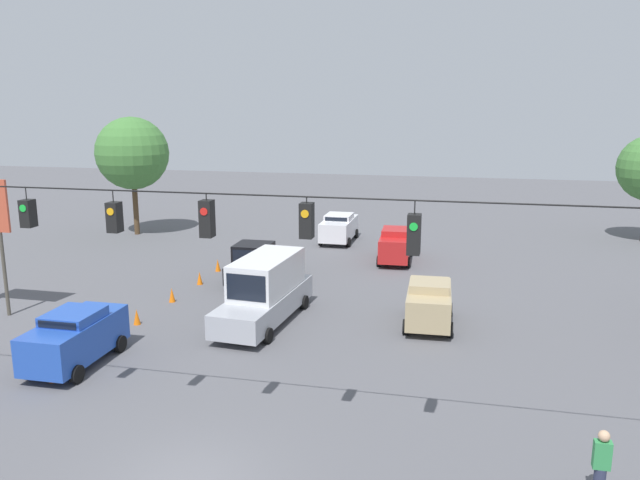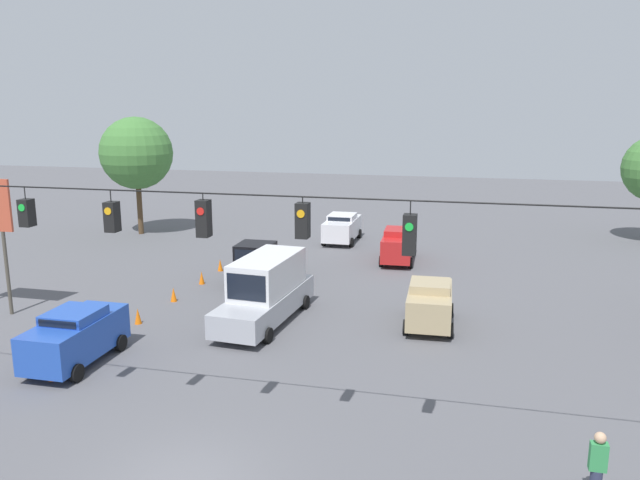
{
  "view_description": "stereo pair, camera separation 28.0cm",
  "coord_description": "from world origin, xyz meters",
  "px_view_note": "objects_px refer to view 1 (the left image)",
  "views": [
    {
      "loc": [
        -6.41,
        12.86,
        9.35
      ],
      "look_at": [
        -1.09,
        -10.34,
        4.14
      ],
      "focal_mm": 35.0,
      "sensor_mm": 36.0,
      "label": 1
    },
    {
      "loc": [
        -6.68,
        12.8,
        9.35
      ],
      "look_at": [
        -1.09,
        -10.34,
        4.14
      ],
      "focal_mm": 35.0,
      "sensor_mm": 36.0,
      "label": 2
    }
  ],
  "objects_px": {
    "pickup_truck_black_withflow_far": "(257,262)",
    "traffic_cone_farthest": "(218,265)",
    "traffic_cone_fourth": "(172,295)",
    "overhead_signal_span": "(214,269)",
    "traffic_cone_nearest": "(52,372)",
    "traffic_cone_second": "(97,342)",
    "pedestrian": "(601,465)",
    "sedan_white_withflow_deep": "(339,227)",
    "box_truck_silver_withflow_mid": "(266,290)",
    "sedan_tan_oncoming_far": "(429,302)",
    "sedan_blue_parked_shoulder": "(75,337)",
    "traffic_cone_fifth": "(200,278)",
    "sedan_red_oncoming_deep": "(395,244)",
    "traffic_cone_third": "(137,317)",
    "tree_horizon_right": "(132,154)"
  },
  "relations": [
    {
      "from": "sedan_red_oncoming_deep",
      "to": "traffic_cone_third",
      "type": "distance_m",
      "value": 16.73
    },
    {
      "from": "traffic_cone_third",
      "to": "pickup_truck_black_withflow_far",
      "type": "bearing_deg",
      "value": -109.95
    },
    {
      "from": "box_truck_silver_withflow_mid",
      "to": "traffic_cone_third",
      "type": "height_order",
      "value": "box_truck_silver_withflow_mid"
    },
    {
      "from": "traffic_cone_nearest",
      "to": "traffic_cone_second",
      "type": "distance_m",
      "value": 2.77
    },
    {
      "from": "box_truck_silver_withflow_mid",
      "to": "traffic_cone_second",
      "type": "bearing_deg",
      "value": 41.46
    },
    {
      "from": "sedan_blue_parked_shoulder",
      "to": "box_truck_silver_withflow_mid",
      "type": "distance_m",
      "value": 8.03
    },
    {
      "from": "box_truck_silver_withflow_mid",
      "to": "sedan_red_oncoming_deep",
      "type": "height_order",
      "value": "box_truck_silver_withflow_mid"
    },
    {
      "from": "overhead_signal_span",
      "to": "traffic_cone_fourth",
      "type": "height_order",
      "value": "overhead_signal_span"
    },
    {
      "from": "sedan_tan_oncoming_far",
      "to": "pedestrian",
      "type": "height_order",
      "value": "sedan_tan_oncoming_far"
    },
    {
      "from": "traffic_cone_nearest",
      "to": "traffic_cone_farthest",
      "type": "distance_m",
      "value": 14.84
    },
    {
      "from": "sedan_blue_parked_shoulder",
      "to": "pickup_truck_black_withflow_far",
      "type": "xyz_separation_m",
      "value": [
        -2.85,
        -12.13,
        -0.08
      ]
    },
    {
      "from": "overhead_signal_span",
      "to": "pedestrian",
      "type": "distance_m",
      "value": 10.66
    },
    {
      "from": "traffic_cone_nearest",
      "to": "traffic_cone_third",
      "type": "distance_m",
      "value": 5.81
    },
    {
      "from": "overhead_signal_span",
      "to": "pedestrian",
      "type": "bearing_deg",
      "value": 177.83
    },
    {
      "from": "sedan_red_oncoming_deep",
      "to": "traffic_cone_farthest",
      "type": "height_order",
      "value": "sedan_red_oncoming_deep"
    },
    {
      "from": "pickup_truck_black_withflow_far",
      "to": "tree_horizon_right",
      "type": "relative_size",
      "value": 0.63
    },
    {
      "from": "pickup_truck_black_withflow_far",
      "to": "sedan_red_oncoming_deep",
      "type": "distance_m",
      "value": 8.99
    },
    {
      "from": "traffic_cone_fourth",
      "to": "traffic_cone_fifth",
      "type": "relative_size",
      "value": 1.0
    },
    {
      "from": "sedan_blue_parked_shoulder",
      "to": "box_truck_silver_withflow_mid",
      "type": "relative_size",
      "value": 0.62
    },
    {
      "from": "traffic_cone_nearest",
      "to": "traffic_cone_fifth",
      "type": "bearing_deg",
      "value": -90.59
    },
    {
      "from": "pickup_truck_black_withflow_far",
      "to": "sedan_white_withflow_deep",
      "type": "bearing_deg",
      "value": -103.31
    },
    {
      "from": "traffic_cone_nearest",
      "to": "traffic_cone_third",
      "type": "height_order",
      "value": "same"
    },
    {
      "from": "pickup_truck_black_withflow_far",
      "to": "traffic_cone_farthest",
      "type": "relative_size",
      "value": 7.75
    },
    {
      "from": "sedan_red_oncoming_deep",
      "to": "traffic_cone_fourth",
      "type": "height_order",
      "value": "sedan_red_oncoming_deep"
    },
    {
      "from": "box_truck_silver_withflow_mid",
      "to": "sedan_tan_oncoming_far",
      "type": "height_order",
      "value": "box_truck_silver_withflow_mid"
    },
    {
      "from": "box_truck_silver_withflow_mid",
      "to": "traffic_cone_fourth",
      "type": "bearing_deg",
      "value": -16.59
    },
    {
      "from": "pickup_truck_black_withflow_far",
      "to": "traffic_cone_fourth",
      "type": "distance_m",
      "value": 5.38
    },
    {
      "from": "overhead_signal_span",
      "to": "box_truck_silver_withflow_mid",
      "type": "height_order",
      "value": "overhead_signal_span"
    },
    {
      "from": "pickup_truck_black_withflow_far",
      "to": "sedan_tan_oncoming_far",
      "type": "distance_m",
      "value": 10.74
    },
    {
      "from": "sedan_blue_parked_shoulder",
      "to": "tree_horizon_right",
      "type": "distance_m",
      "value": 24.27
    },
    {
      "from": "box_truck_silver_withflow_mid",
      "to": "traffic_cone_farthest",
      "type": "relative_size",
      "value": 10.18
    },
    {
      "from": "sedan_tan_oncoming_far",
      "to": "traffic_cone_second",
      "type": "height_order",
      "value": "sedan_tan_oncoming_far"
    },
    {
      "from": "sedan_white_withflow_deep",
      "to": "traffic_cone_nearest",
      "type": "bearing_deg",
      "value": 77.64
    },
    {
      "from": "box_truck_silver_withflow_mid",
      "to": "sedan_red_oncoming_deep",
      "type": "bearing_deg",
      "value": -110.1
    },
    {
      "from": "traffic_cone_farthest",
      "to": "traffic_cone_fourth",
      "type": "bearing_deg",
      "value": 89.87
    },
    {
      "from": "sedan_blue_parked_shoulder",
      "to": "traffic_cone_fifth",
      "type": "xyz_separation_m",
      "value": [
        -0.17,
        -10.64,
        -0.71
      ]
    },
    {
      "from": "pedestrian",
      "to": "box_truck_silver_withflow_mid",
      "type": "bearing_deg",
      "value": -41.66
    },
    {
      "from": "box_truck_silver_withflow_mid",
      "to": "sedan_white_withflow_deep",
      "type": "bearing_deg",
      "value": -89.95
    },
    {
      "from": "box_truck_silver_withflow_mid",
      "to": "traffic_cone_nearest",
      "type": "height_order",
      "value": "box_truck_silver_withflow_mid"
    },
    {
      "from": "sedan_white_withflow_deep",
      "to": "traffic_cone_nearest",
      "type": "relative_size",
      "value": 6.59
    },
    {
      "from": "traffic_cone_fourth",
      "to": "traffic_cone_fifth",
      "type": "bearing_deg",
      "value": -91.56
    },
    {
      "from": "traffic_cone_second",
      "to": "pedestrian",
      "type": "xyz_separation_m",
      "value": [
        -17.0,
        5.66,
        0.6
      ]
    },
    {
      "from": "overhead_signal_span",
      "to": "traffic_cone_nearest",
      "type": "distance_m",
      "value": 8.93
    },
    {
      "from": "sedan_blue_parked_shoulder",
      "to": "sedan_red_oncoming_deep",
      "type": "bearing_deg",
      "value": -118.41
    },
    {
      "from": "traffic_cone_third",
      "to": "traffic_cone_fourth",
      "type": "bearing_deg",
      "value": -91.25
    },
    {
      "from": "tree_horizon_right",
      "to": "sedan_red_oncoming_deep",
      "type": "bearing_deg",
      "value": 168.8
    },
    {
      "from": "sedan_tan_oncoming_far",
      "to": "pedestrian",
      "type": "bearing_deg",
      "value": 112.22
    },
    {
      "from": "sedan_white_withflow_deep",
      "to": "sedan_red_oncoming_deep",
      "type": "height_order",
      "value": "sedan_red_oncoming_deep"
    },
    {
      "from": "pickup_truck_black_withflow_far",
      "to": "sedan_red_oncoming_deep",
      "type": "height_order",
      "value": "pickup_truck_black_withflow_far"
    },
    {
      "from": "overhead_signal_span",
      "to": "pickup_truck_black_withflow_far",
      "type": "bearing_deg",
      "value": -74.99
    }
  ]
}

